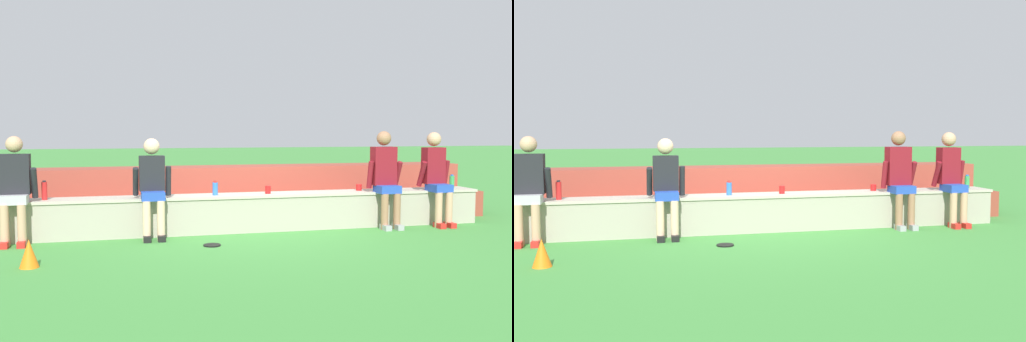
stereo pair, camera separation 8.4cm
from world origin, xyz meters
The scene contains 14 objects.
ground_plane centered at (0.00, 0.00, 0.00)m, with size 80.00×80.00×0.00m, color #428E3D.
stone_seating_wall centered at (0.00, 0.24, 0.29)m, with size 7.48×0.52×0.56m.
brick_bleachers centered at (0.00, 1.51, 0.37)m, with size 8.62×1.55×0.88m.
person_far_left centered at (-3.27, 0.00, 0.79)m, with size 0.56×0.51×1.44m.
person_left_of_center centered at (-1.47, -0.01, 0.77)m, with size 0.53×0.56×1.40m.
person_center centered at (2.10, -0.01, 0.82)m, with size 0.55×0.53×1.50m.
person_right_of_center centered at (2.98, -0.01, 0.80)m, with size 0.51×0.59×1.48m.
water_bottle_mid_right centered at (-2.92, 0.23, 0.68)m, with size 0.08×0.08×0.27m.
water_bottle_mid_left centered at (-0.55, 0.21, 0.65)m, with size 0.08×0.08×0.21m.
water_bottle_center_gap centered at (3.45, 0.26, 0.66)m, with size 0.08×0.08×0.23m.
plastic_cup_left_end centered at (1.78, 0.27, 0.61)m, with size 0.09×0.09×0.10m, color red.
plastic_cup_right_end centered at (0.26, 0.21, 0.62)m, with size 0.09×0.09×0.12m, color red.
frisbee centered at (-0.76, -0.74, 0.01)m, with size 0.23×0.23×0.02m, color black.
sports_cone centered at (-2.91, -1.40, 0.16)m, with size 0.21×0.21×0.32m, color orange.
Camera 2 is at (-1.87, -7.89, 1.51)m, focal length 39.08 mm.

